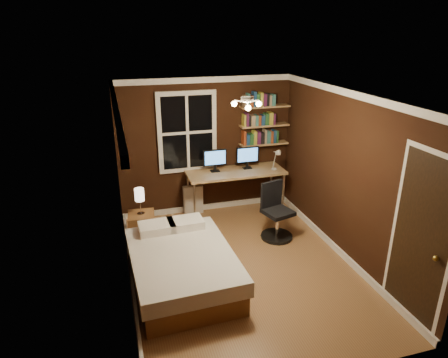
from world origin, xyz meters
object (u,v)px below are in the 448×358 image
object	(u,v)px
radiator	(193,199)
monitor_right	(247,158)
bedside_lamp	(140,201)
desk_lamp	(276,159)
bed	(182,267)
monitor_left	(215,161)
nightstand	(142,228)
office_chair	(276,217)
desk	(236,174)

from	to	relation	value
radiator	monitor_right	world-z (taller)	monitor_right
bedside_lamp	desk_lamp	bearing A→B (deg)	9.97
bed	radiator	world-z (taller)	bed
bedside_lamp	monitor_left	bearing A→B (deg)	26.86
bedside_lamp	desk_lamp	size ratio (longest dim) A/B	0.99
bed	nightstand	size ratio (longest dim) A/B	3.64
bed	monitor_right	distance (m)	2.67
desk_lamp	office_chair	bearing A→B (deg)	-111.48
desk	monitor_left	world-z (taller)	monitor_left
bedside_lamp	office_chair	size ratio (longest dim) A/B	0.46
monitor_left	monitor_right	distance (m)	0.62
bed	radiator	size ratio (longest dim) A/B	3.51
office_chair	bedside_lamp	bearing A→B (deg)	153.82
bed	desk	xyz separation A→B (m)	(1.36, 1.90, 0.52)
nightstand	monitor_right	size ratio (longest dim) A/B	1.22
bed	office_chair	bearing A→B (deg)	24.11
bedside_lamp	bed	bearing A→B (deg)	-71.73
nightstand	office_chair	size ratio (longest dim) A/B	0.55
radiator	monitor_left	distance (m)	0.89
nightstand	office_chair	distance (m)	2.19
desk	desk_lamp	world-z (taller)	desk_lamp
monitor_right	radiator	bearing A→B (deg)	170.81
bed	monitor_left	world-z (taller)	monitor_left
bed	desk_lamp	size ratio (longest dim) A/B	4.29
nightstand	office_chair	world-z (taller)	office_chair
bed	monitor_right	size ratio (longest dim) A/B	4.44
monitor_left	desk	bearing A→B (deg)	-13.85
radiator	bedside_lamp	bearing A→B (deg)	-139.38
nightstand	monitor_left	xyz separation A→B (m)	(1.41, 0.72, 0.79)
radiator	desk_lamp	world-z (taller)	desk_lamp
nightstand	bedside_lamp	size ratio (longest dim) A/B	1.19
office_chair	desk_lamp	bearing A→B (deg)	53.11
radiator	office_chair	bearing A→B (deg)	-48.86
bed	nightstand	distance (m)	1.34
desk	office_chair	xyz separation A→B (m)	(0.37, -1.04, -0.43)
bedside_lamp	monitor_left	size ratio (longest dim) A/B	1.02
bedside_lamp	radiator	distance (m)	1.43
monitor_right	desk_lamp	bearing A→B (deg)	-31.74
desk	monitor_left	bearing A→B (deg)	166.15
bed	desk	distance (m)	2.39
bedside_lamp	radiator	world-z (taller)	bedside_lamp
nightstand	desk_lamp	world-z (taller)	desk_lamp
bedside_lamp	office_chair	world-z (taller)	bedside_lamp
monitor_left	bed	bearing A→B (deg)	-116.63
bed	monitor_left	xyz separation A→B (m)	(0.99, 1.98, 0.79)
office_chair	radiator	bearing A→B (deg)	115.73
monitor_right	desk_lamp	world-z (taller)	desk_lamp
desk	desk_lamp	distance (m)	0.78
bed	office_chair	size ratio (longest dim) A/B	1.98
desk	office_chair	size ratio (longest dim) A/B	1.88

